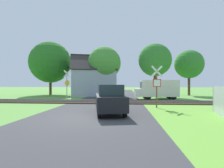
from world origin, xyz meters
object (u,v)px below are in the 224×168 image
Objects in this scene: mail_truck at (157,89)px; parked_car at (110,99)px; crossing_sign_far at (67,83)px; tree_far at (189,64)px; house at (93,82)px; tree_center at (104,63)px; fence_panel at (220,101)px; tree_right at (155,60)px; stop_sign_near at (157,84)px; tree_left at (50,62)px.

mail_truck is 11.14m from parked_car.
crossing_sign_far is 0.48× the size of tree_far.
tree_center is (1.91, -0.60, 2.78)m from house.
mail_truck is at bearing 14.78° from crossing_sign_far.
mail_truck is at bearing 22.90° from fence_panel.
fence_panel is (12.02, -9.13, -1.10)m from crossing_sign_far.
tree_far reaches higher than crossing_sign_far.
house is at bearing 51.52° from mail_truck.
crossing_sign_far is 7.50m from house.
crossing_sign_far is at bearing 112.31° from parked_car.
tree_right is 15.98m from parked_car.
stop_sign_near is at bearing 28.84° from parked_car.
tree_center is at bearing -171.57° from tree_far.
tree_right reaches higher than house.
mail_truck is (6.94, -5.35, -3.68)m from tree_center.
crossing_sign_far is 10.93m from tree_left.
tree_left is 18.21m from mail_truck.
crossing_sign_far is (-9.06, 5.93, 0.14)m from stop_sign_near.
tree_center is at bearing 47.78° from mail_truck.
house is at bearing 93.60° from parked_car.
tree_left is 1.74× the size of mail_truck.
parked_car is (11.54, -17.32, -4.47)m from tree_left.
mail_truck is (-0.42, -4.42, -3.95)m from tree_right.
tree_far is at bearing 47.19° from parked_car.
tree_left is at bearing 170.49° from tree_right.
tree_right is (1.75, 11.75, 3.38)m from stop_sign_near.
mail_truck is at bearing -130.02° from tree_far.
tree_right reaches higher than tree_center.
parked_car is (-5.08, -14.53, -4.29)m from tree_right.
parked_car is at bearing 150.65° from mail_truck.
tree_center reaches higher than tree_far.
stop_sign_near is at bearing -26.07° from crossing_sign_far.
fence_panel is at bearing -61.65° from tree_center.
stop_sign_near is at bearing -44.35° from tree_left.
stop_sign_near is 14.21m from tree_center.
tree_right is 2.35× the size of fence_panel.
tree_right is 6.39m from tree_far.
stop_sign_near is at bearing -117.01° from tree_far.
tree_left is 22.32m from tree_far.
mail_truck is at bearing -37.63° from tree_center.
tree_far reaches higher than mail_truck.
tree_far is 10.17m from mail_truck.
tree_right is 15.61m from fence_panel.
mail_truck is 10.65m from fence_panel.
tree_right is at bearing -153.35° from tree_far.
tree_left is 25.54m from fence_panel.
tree_center is at bearing -72.52° from stop_sign_near.
house is 1.14× the size of tree_far.
parked_car is (4.19, -16.05, -1.25)m from house.
tree_right is 1.06× the size of tree_far.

